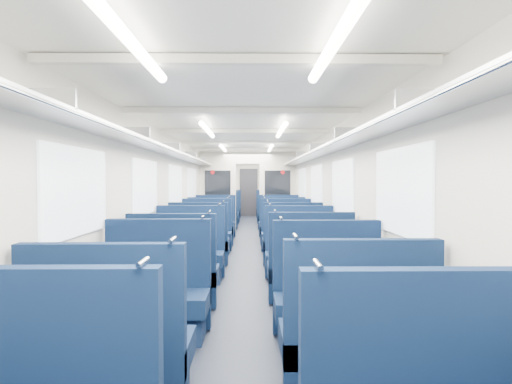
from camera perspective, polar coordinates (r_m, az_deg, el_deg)
name	(u,v)px	position (r m, az deg, el deg)	size (l,w,h in m)	color
floor	(246,252)	(8.90, -1.32, -8.19)	(2.80, 18.00, 0.01)	black
ceiling	(246,140)	(8.81, -1.33, 7.05)	(2.80, 18.00, 0.01)	silver
wall_left	(180,196)	(8.90, -10.37, -0.60)	(0.02, 18.00, 2.35)	beige
dado_left	(181,236)	(8.97, -10.25, -5.88)	(0.03, 17.90, 0.70)	#101D35
wall_right	(313,196)	(8.87, 7.76, -0.60)	(0.02, 18.00, 2.35)	beige
dado_right	(312,235)	(8.94, 7.64, -5.89)	(0.03, 17.90, 0.70)	#101D35
wall_far	(249,188)	(17.77, -1.00, 0.53)	(2.80, 0.02, 2.35)	beige
luggage_rack_left	(188,158)	(8.88, -9.20, 4.55)	(0.36, 17.40, 0.18)	#B2B5BA
luggage_rack_right	(304,158)	(8.85, 6.58, 4.57)	(0.36, 17.40, 0.18)	#B2B5BA
windows	(246,185)	(8.31, -1.36, 0.96)	(2.78, 15.60, 0.75)	white
ceiling_fittings	(246,142)	(8.54, -1.34, 6.81)	(2.70, 16.06, 0.11)	beige
end_door	(249,192)	(17.71, -1.00, -0.04)	(0.75, 0.06, 2.00)	black
bulkhead	(248,190)	(12.27, -1.14, 0.30)	(2.80, 0.10, 2.35)	beige
seat_4	(110,357)	(3.10, -19.31, -20.48)	(1.04, 0.57, 1.16)	#0D2040
seat_5	(356,347)	(3.18, 13.50, -19.81)	(1.04, 0.57, 1.16)	#0D2040
seat_6	(156,300)	(4.30, -13.52, -14.08)	(1.04, 0.57, 1.16)	#0D2040
seat_7	(329,303)	(4.13, 9.91, -14.73)	(1.04, 0.57, 1.16)	#0D2040
seat_8	(174,277)	(5.22, -11.12, -11.26)	(1.04, 0.57, 1.16)	#0D2040
seat_9	(310,273)	(5.36, 7.32, -10.89)	(1.04, 0.57, 1.16)	#0D2040
seat_10	(190,257)	(6.44, -9.05, -8.77)	(1.04, 0.57, 1.16)	#0D2040
seat_11	(300,258)	(6.35, 6.02, -8.90)	(1.04, 0.57, 1.16)	#0D2040
seat_12	(199,245)	(7.61, -7.74, -7.16)	(1.04, 0.57, 1.16)	#0D2040
seat_13	(292,245)	(7.55, 4.93, -7.22)	(1.04, 0.57, 1.16)	#0D2040
seat_14	(206,236)	(8.79, -6.77, -5.97)	(1.04, 0.57, 1.16)	#0D2040
seat_15	(286,236)	(8.70, 4.17, -6.04)	(1.04, 0.57, 1.16)	#0D2040
seat_16	(211,230)	(9.78, -6.15, -5.20)	(1.04, 0.57, 1.16)	#0D2040
seat_17	(282,230)	(9.86, 3.60, -5.13)	(1.04, 0.57, 1.16)	#0D2040
seat_18	(215,225)	(10.90, -5.58, -4.49)	(1.04, 0.57, 1.16)	#0D2040
seat_19	(279,225)	(10.92, 3.17, -4.47)	(1.04, 0.57, 1.16)	#0D2040
seat_20	(221,218)	(13.00, -4.78, -3.50)	(1.04, 0.57, 1.16)	#0D2040
seat_21	(275,218)	(12.85, 2.59, -3.55)	(1.04, 0.57, 1.16)	#0D2040
seat_22	(223,215)	(14.04, -4.48, -3.12)	(1.04, 0.57, 1.16)	#0D2040
seat_23	(273,214)	(14.21, 2.27, -3.05)	(1.04, 0.57, 1.16)	#0D2040
seat_24	(226,212)	(15.23, -4.18, -2.74)	(1.04, 0.57, 1.16)	#0D2040
seat_25	(271,212)	(15.17, 2.08, -2.76)	(1.04, 0.57, 1.16)	#0D2040
seat_26	(227,210)	(16.40, -3.93, -2.43)	(1.04, 0.57, 1.16)	#0D2040
seat_27	(270,210)	(16.47, 1.86, -2.41)	(1.04, 0.57, 1.16)	#0D2040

